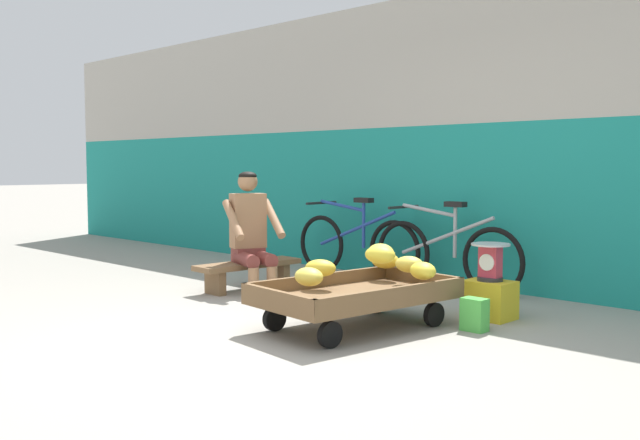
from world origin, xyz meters
The scene contains 11 objects.
ground_plane centered at (0.00, 0.00, 0.00)m, with size 80.00×80.00×0.00m, color gray.
back_wall centered at (0.00, 3.04, 1.47)m, with size 16.00×0.30×2.94m.
banana_cart centered at (0.15, 0.77, 0.24)m, with size 1.00×1.52×0.36m.
banana_pile centered at (0.16, 0.96, 0.46)m, with size 0.93×1.25×0.26m.
low_bench centered at (-1.69, 1.28, 0.20)m, with size 0.35×1.11×0.27m.
vendor_seated centered at (-1.61, 1.25, 0.57)m, with size 0.73×0.61×1.14m.
plastic_crate centered at (0.67, 1.77, 0.15)m, with size 0.36×0.28×0.30m.
weighing_scale centered at (0.67, 1.76, 0.45)m, with size 0.30×0.30×0.29m.
bicycle_near_left centered at (-1.48, 2.61, 0.35)m, with size 1.66×0.48×0.86m.
bicycle_far_left centered at (-0.34, 2.62, 0.35)m, with size 1.66×0.48×0.86m.
shopping_bag centered at (0.82, 1.32, 0.12)m, with size 0.18×0.12×0.24m, color green.
Camera 1 is at (3.62, -3.10, 1.20)m, focal length 40.20 mm.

